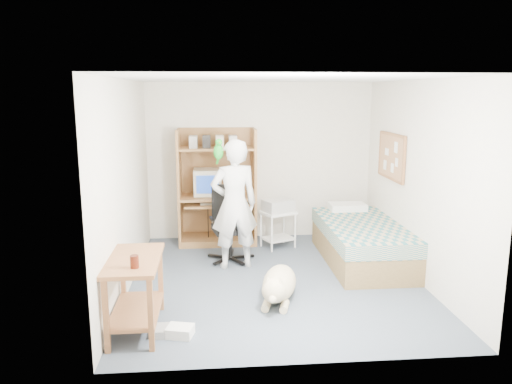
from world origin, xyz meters
The scene contains 21 objects.
floor centered at (0.00, 0.00, 0.00)m, with size 4.00×4.00×0.00m, color #475360.
wall_back centered at (0.00, 2.00, 1.25)m, with size 3.60×0.02×2.50m, color silver.
wall_right centered at (1.80, 0.00, 1.25)m, with size 0.02×4.00×2.50m, color silver.
wall_left centered at (-1.80, 0.00, 1.25)m, with size 0.02×4.00×2.50m, color silver.
ceiling centered at (0.00, 0.00, 2.50)m, with size 3.60×4.00×0.02m, color white.
computer_hutch centered at (-0.70, 1.74, 0.82)m, with size 1.20×0.63×1.80m.
bed centered at (1.30, 0.62, 0.29)m, with size 1.02×2.02×0.66m.
side_desk centered at (-1.55, -1.20, 0.49)m, with size 0.50×1.00×0.75m.
corkboard centered at (1.77, 0.90, 1.45)m, with size 0.04×0.94×0.66m.
office_chair centered at (-0.55, 0.87, 0.38)m, with size 0.59×0.59×1.05m.
person centered at (-0.48, 0.56, 0.87)m, with size 0.64×0.42×1.75m, color white.
parrot centered at (-0.68, 0.57, 1.60)m, with size 0.13×0.23×0.35m.
dog centered at (-0.03, -0.61, 0.19)m, with size 0.57×1.15×0.44m.
printer_cart centered at (0.22, 1.37, 0.38)m, with size 0.59×0.54×0.57m.
printer centered at (0.22, 1.37, 0.66)m, with size 0.42×0.32×0.18m, color #A7A7A3.
crt_monitor centered at (-0.85, 1.75, 0.97)m, with size 0.43×0.46×0.40m.
keyboard centered at (-0.74, 1.58, 0.67)m, with size 0.45×0.16×0.03m, color beige.
pencil_cup centered at (-0.35, 1.65, 0.82)m, with size 0.08×0.08×0.12m, color gold.
drink_glass centered at (-1.50, -1.48, 0.81)m, with size 0.08×0.08×0.12m, color #43160A.
floor_box_a centered at (-1.11, -1.39, 0.05)m, with size 0.25×0.20×0.10m, color white.
floor_box_b centered at (-1.28, -1.34, 0.04)m, with size 0.18×0.22×0.08m, color #A4A39F.
Camera 1 is at (-0.77, -5.95, 2.35)m, focal length 35.00 mm.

